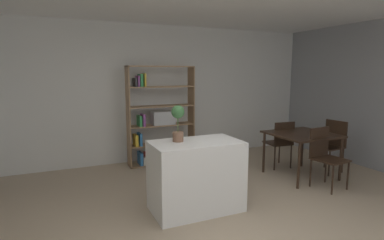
{
  "coord_description": "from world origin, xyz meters",
  "views": [
    {
      "loc": [
        -1.8,
        -2.91,
        1.8
      ],
      "look_at": [
        -0.04,
        1.07,
        1.12
      ],
      "focal_mm": 28.89,
      "sensor_mm": 36.0,
      "label": 1
    }
  ],
  "objects_px": {
    "potted_plant_on_island": "(178,120)",
    "dining_chair_near": "(324,152)",
    "open_bookshelf": "(158,118)",
    "kitchen_island": "(196,176)",
    "dining_chair_window_side": "(332,141)",
    "dining_table": "(302,138)",
    "dining_chair_far": "(281,140)"
  },
  "relations": [
    {
      "from": "kitchen_island",
      "to": "dining_chair_far",
      "type": "xyz_separation_m",
      "value": [
        2.21,
        0.99,
        0.08
      ]
    },
    {
      "from": "kitchen_island",
      "to": "dining_chair_window_side",
      "type": "relative_size",
      "value": 1.24
    },
    {
      "from": "kitchen_island",
      "to": "dining_chair_near",
      "type": "xyz_separation_m",
      "value": [
        2.2,
        -0.05,
        0.09
      ]
    },
    {
      "from": "potted_plant_on_island",
      "to": "dining_chair_near",
      "type": "xyz_separation_m",
      "value": [
        2.41,
        -0.15,
        -0.64
      ]
    },
    {
      "from": "open_bookshelf",
      "to": "dining_chair_near",
      "type": "xyz_separation_m",
      "value": [
        2.02,
        -2.26,
        -0.37
      ]
    },
    {
      "from": "dining_table",
      "to": "potted_plant_on_island",
      "type": "bearing_deg",
      "value": -171.46
    },
    {
      "from": "kitchen_island",
      "to": "dining_chair_far",
      "type": "distance_m",
      "value": 2.42
    },
    {
      "from": "dining_chair_far",
      "to": "potted_plant_on_island",
      "type": "bearing_deg",
      "value": 24.98
    },
    {
      "from": "potted_plant_on_island",
      "to": "dining_chair_far",
      "type": "xyz_separation_m",
      "value": [
        2.41,
        0.89,
        -0.66
      ]
    },
    {
      "from": "potted_plant_on_island",
      "to": "dining_chair_far",
      "type": "bearing_deg",
      "value": 20.2
    },
    {
      "from": "potted_plant_on_island",
      "to": "dining_chair_near",
      "type": "relative_size",
      "value": 0.5
    },
    {
      "from": "potted_plant_on_island",
      "to": "open_bookshelf",
      "type": "height_order",
      "value": "open_bookshelf"
    },
    {
      "from": "kitchen_island",
      "to": "potted_plant_on_island",
      "type": "relative_size",
      "value": 2.47
    },
    {
      "from": "open_bookshelf",
      "to": "dining_chair_near",
      "type": "bearing_deg",
      "value": -48.26
    },
    {
      "from": "open_bookshelf",
      "to": "dining_chair_far",
      "type": "relative_size",
      "value": 2.14
    },
    {
      "from": "dining_table",
      "to": "dining_chair_far",
      "type": "height_order",
      "value": "dining_chair_far"
    },
    {
      "from": "dining_table",
      "to": "dining_chair_near",
      "type": "bearing_deg",
      "value": -91.38
    },
    {
      "from": "dining_table",
      "to": "dining_chair_window_side",
      "type": "xyz_separation_m",
      "value": [
        0.73,
        0.01,
        -0.14
      ]
    },
    {
      "from": "open_bookshelf",
      "to": "dining_chair_far",
      "type": "bearing_deg",
      "value": -31.09
    },
    {
      "from": "dining_chair_window_side",
      "to": "dining_chair_far",
      "type": "relative_size",
      "value": 1.04
    },
    {
      "from": "dining_table",
      "to": "dining_chair_far",
      "type": "distance_m",
      "value": 0.55
    },
    {
      "from": "kitchen_island",
      "to": "open_bookshelf",
      "type": "relative_size",
      "value": 0.6
    },
    {
      "from": "open_bookshelf",
      "to": "dining_table",
      "type": "distance_m",
      "value": 2.69
    },
    {
      "from": "kitchen_island",
      "to": "dining_table",
      "type": "relative_size",
      "value": 1.14
    },
    {
      "from": "potted_plant_on_island",
      "to": "dining_table",
      "type": "relative_size",
      "value": 0.46
    },
    {
      "from": "dining_table",
      "to": "dining_chair_window_side",
      "type": "height_order",
      "value": "dining_chair_window_side"
    },
    {
      "from": "open_bookshelf",
      "to": "dining_table",
      "type": "xyz_separation_m",
      "value": [
        2.03,
        -1.74,
        -0.23
      ]
    },
    {
      "from": "dining_chair_far",
      "to": "dining_chair_near",
      "type": "xyz_separation_m",
      "value": [
        -0.0,
        -1.04,
        0.02
      ]
    },
    {
      "from": "dining_chair_window_side",
      "to": "dining_chair_near",
      "type": "bearing_deg",
      "value": -60.51
    },
    {
      "from": "kitchen_island",
      "to": "dining_chair_window_side",
      "type": "xyz_separation_m",
      "value": [
        2.94,
        0.48,
        0.09
      ]
    },
    {
      "from": "open_bookshelf",
      "to": "dining_table",
      "type": "bearing_deg",
      "value": -40.67
    },
    {
      "from": "kitchen_island",
      "to": "potted_plant_on_island",
      "type": "xyz_separation_m",
      "value": [
        -0.21,
        0.1,
        0.74
      ]
    }
  ]
}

